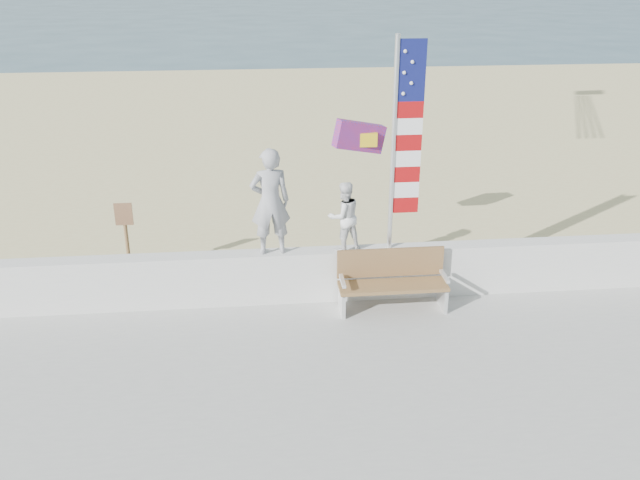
# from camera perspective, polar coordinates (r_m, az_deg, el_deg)

# --- Properties ---
(ground) EXTENTS (220.00, 220.00, 0.00)m
(ground) POSITION_cam_1_polar(r_m,az_deg,el_deg) (10.13, -0.08, -11.06)
(ground) COLOR #305060
(ground) RESTS_ON ground
(sand) EXTENTS (90.00, 40.00, 0.08)m
(sand) POSITION_cam_1_polar(r_m,az_deg,el_deg) (18.28, -2.95, 4.84)
(sand) COLOR beige
(sand) RESTS_ON ground
(seawall) EXTENTS (30.00, 0.35, 0.90)m
(seawall) POSITION_cam_1_polar(r_m,az_deg,el_deg) (11.56, -1.09, -2.95)
(seawall) COLOR silver
(seawall) RESTS_ON boardwalk
(adult) EXTENTS (0.70, 0.50, 1.79)m
(adult) POSITION_cam_1_polar(r_m,az_deg,el_deg) (11.01, -4.22, 3.23)
(adult) COLOR #96979B
(adult) RESTS_ON seawall
(child) EXTENTS (0.70, 0.62, 1.19)m
(child) POSITION_cam_1_polar(r_m,az_deg,el_deg) (11.21, 2.03, 2.00)
(child) COLOR silver
(child) RESTS_ON seawall
(bench) EXTENTS (1.80, 0.57, 1.00)m
(bench) POSITION_cam_1_polar(r_m,az_deg,el_deg) (11.31, 6.08, -3.35)
(bench) COLOR olive
(bench) RESTS_ON boardwalk
(flag) EXTENTS (0.50, 0.08, 3.50)m
(flag) POSITION_cam_1_polar(r_m,az_deg,el_deg) (10.98, 6.88, 8.62)
(flag) COLOR silver
(flag) RESTS_ON seawall
(parafoil_kite) EXTENTS (1.10, 0.53, 0.73)m
(parafoil_kite) POSITION_cam_1_polar(r_m,az_deg,el_deg) (13.43, 3.42, 8.68)
(parafoil_kite) COLOR red
(parafoil_kite) RESTS_ON ground
(sign) EXTENTS (0.32, 0.07, 1.46)m
(sign) POSITION_cam_1_polar(r_m,az_deg,el_deg) (12.94, -16.02, 0.53)
(sign) COLOR olive
(sign) RESTS_ON sand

